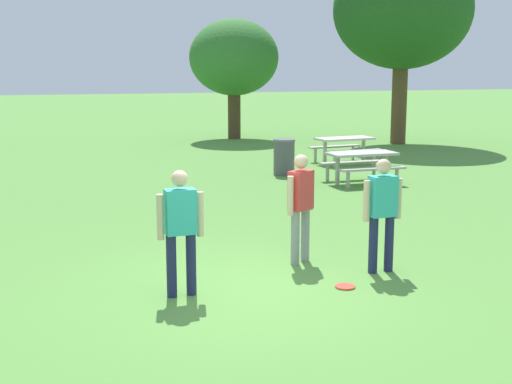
% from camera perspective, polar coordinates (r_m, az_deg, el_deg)
% --- Properties ---
extents(ground_plane, '(120.00, 120.00, 0.00)m').
position_cam_1_polar(ground_plane, '(9.30, -0.81, -8.15)').
color(ground_plane, '#568E3D').
extents(person_thrower, '(0.61, 0.25, 1.64)m').
position_cam_1_polar(person_thrower, '(10.11, 10.21, -1.27)').
color(person_thrower, '#1E234C').
rests_on(person_thrower, ground).
extents(person_catcher, '(0.61, 0.25, 1.64)m').
position_cam_1_polar(person_catcher, '(8.98, -6.14, -2.65)').
color(person_catcher, '#1E234C').
rests_on(person_catcher, ground).
extents(person_bystander, '(0.52, 0.40, 1.64)m').
position_cam_1_polar(person_bystander, '(10.44, 3.64, -0.75)').
color(person_bystander, gray).
rests_on(person_bystander, ground).
extents(frisbee, '(0.27, 0.27, 0.03)m').
position_cam_1_polar(frisbee, '(9.57, 7.24, -7.62)').
color(frisbee, '#E04733').
rests_on(frisbee, ground).
extents(picnic_table_near, '(1.77, 1.51, 0.77)m').
position_cam_1_polar(picnic_table_near, '(17.67, 8.58, 2.53)').
color(picnic_table_near, '#B2ADA3').
rests_on(picnic_table_near, ground).
extents(picnic_table_far, '(1.88, 1.64, 0.77)m').
position_cam_1_polar(picnic_table_far, '(21.09, 7.19, 3.84)').
color(picnic_table_far, beige).
rests_on(picnic_table_far, ground).
extents(trash_can_beside_table, '(0.59, 0.59, 0.96)m').
position_cam_1_polar(trash_can_beside_table, '(18.80, 2.29, 2.87)').
color(trash_can_beside_table, '#515156').
rests_on(trash_can_beside_table, ground).
extents(tree_broad_center, '(3.46, 3.46, 4.63)m').
position_cam_1_polar(tree_broad_center, '(27.70, -1.80, 10.80)').
color(tree_broad_center, '#4C3823').
rests_on(tree_broad_center, ground).
extents(tree_far_right, '(4.98, 4.98, 6.95)m').
position_cam_1_polar(tree_far_right, '(26.55, 11.80, 14.21)').
color(tree_far_right, brown).
rests_on(tree_far_right, ground).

